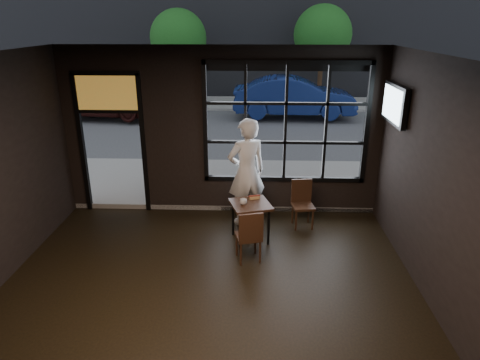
{
  "coord_description": "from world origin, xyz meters",
  "views": [
    {
      "loc": [
        0.64,
        -4.33,
        3.61
      ],
      "look_at": [
        0.4,
        2.2,
        1.15
      ],
      "focal_mm": 32.0,
      "sensor_mm": 36.0,
      "label": 1
    }
  ],
  "objects_px": {
    "chair_near": "(248,235)",
    "navy_car": "(294,97)",
    "cafe_table": "(250,221)",
    "man": "(247,172)"
  },
  "relations": [
    {
      "from": "cafe_table",
      "to": "chair_near",
      "type": "distance_m",
      "value": 0.67
    },
    {
      "from": "cafe_table",
      "to": "chair_near",
      "type": "xyz_separation_m",
      "value": [
        -0.02,
        -0.66,
        0.09
      ]
    },
    {
      "from": "man",
      "to": "navy_car",
      "type": "relative_size",
      "value": 0.44
    },
    {
      "from": "chair_near",
      "to": "man",
      "type": "xyz_separation_m",
      "value": [
        -0.06,
        1.35,
        0.56
      ]
    },
    {
      "from": "cafe_table",
      "to": "man",
      "type": "bearing_deg",
      "value": 80.04
    },
    {
      "from": "cafe_table",
      "to": "chair_near",
      "type": "height_order",
      "value": "chair_near"
    },
    {
      "from": "chair_near",
      "to": "navy_car",
      "type": "relative_size",
      "value": 0.19
    },
    {
      "from": "cafe_table",
      "to": "man",
      "type": "relative_size",
      "value": 0.34
    },
    {
      "from": "chair_near",
      "to": "navy_car",
      "type": "bearing_deg",
      "value": -112.82
    },
    {
      "from": "chair_near",
      "to": "navy_car",
      "type": "distance_m",
      "value": 10.52
    }
  ]
}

